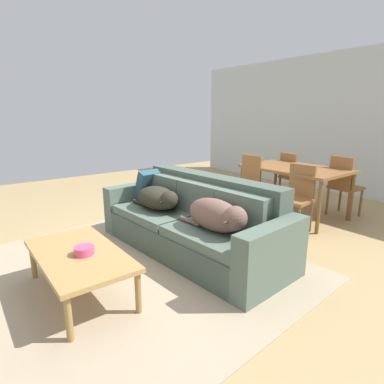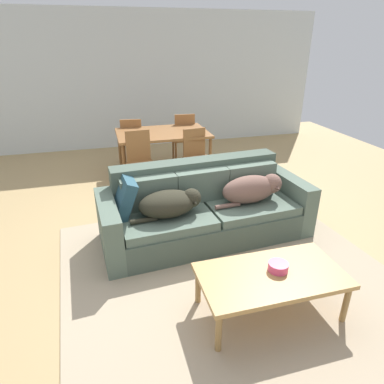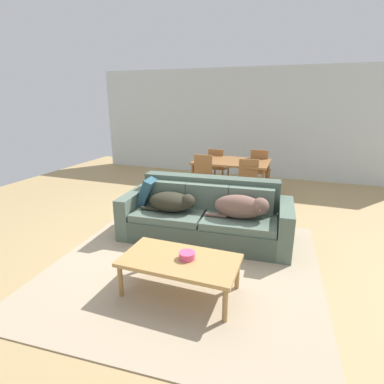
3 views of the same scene
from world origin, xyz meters
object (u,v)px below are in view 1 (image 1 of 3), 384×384
dog_on_right_cushion (218,215)px  dining_chair_near_right (297,195)px  dining_table (295,171)px  couch (194,223)px  coffee_table (79,257)px  dining_chair_near_left (246,183)px  dog_on_left_cushion (159,198)px  throw_pillow_by_left_arm (152,185)px  dining_chair_far_left (292,175)px  bowl_on_coffee_table (84,250)px  dining_chair_far_right (343,184)px

dog_on_right_cushion → dining_chair_near_right: 1.62m
dog_on_right_cushion → dining_table: size_ratio=0.56×
couch → coffee_table: size_ratio=2.05×
dining_chair_near_left → dog_on_left_cushion: bearing=-89.5°
dog_on_left_cushion → throw_pillow_by_left_arm: bearing=154.9°
dog_on_left_cushion → dining_chair_near_left: size_ratio=0.84×
throw_pillow_by_left_arm → dining_chair_far_left: dining_chair_far_left is taller
bowl_on_coffee_table → dining_chair_near_left: bearing=105.3°
dining_chair_near_left → throw_pillow_by_left_arm: bearing=-107.0°
dining_chair_near_left → coffee_table: bearing=-79.3°
couch → dog_on_right_cushion: (0.54, -0.13, 0.26)m
throw_pillow_by_left_arm → dining_chair_far_left: bearing=82.0°
dining_chair_near_left → dog_on_right_cushion: bearing=-58.7°
couch → dining_chair_near_right: size_ratio=2.73×
dining_table → throw_pillow_by_left_arm: bearing=-111.8°
dining_chair_near_right → dining_chair_far_right: bearing=79.4°
dining_chair_far_left → dining_chair_far_right: bearing=-174.4°
throw_pillow_by_left_arm → dog_on_right_cushion: bearing=-4.4°
dining_chair_near_left → dining_chair_far_left: 1.15m
dog_on_right_cushion → throw_pillow_by_left_arm: bearing=171.4°
dog_on_right_cushion → dining_chair_near_left: dining_chair_near_left is taller
couch → dog_on_left_cushion: size_ratio=3.14×
dining_table → couch: bearing=-87.4°
couch → dining_chair_near_left: bearing=106.4°
couch → dining_chair_near_right: bearing=72.8°
throw_pillow_by_left_arm → dining_chair_far_left: size_ratio=0.48×
dining_chair_far_left → dog_on_right_cushion: bearing=119.7°
dining_table → dog_on_right_cushion: bearing=-73.7°
dog_on_left_cushion → bowl_on_coffee_table: dog_on_left_cushion is taller
coffee_table → bowl_on_coffee_table: bearing=21.9°
couch → dining_chair_far_right: 2.59m
dog_on_right_cushion → coffee_table: dog_on_right_cushion is taller
bowl_on_coffee_table → coffee_table: bearing=-158.1°
dining_chair_near_left → dining_chair_far_right: size_ratio=0.99×
dining_table → dining_chair_far_right: dining_chair_far_right is taller
dining_chair_near_right → coffee_table: bearing=-101.0°
throw_pillow_by_left_arm → dining_chair_near_right: 1.95m
dog_on_left_cushion → dining_chair_near_left: (-0.11, 1.65, -0.05)m
coffee_table → dining_chair_near_right: size_ratio=1.33×
dining_chair_near_left → dining_chair_far_right: bearing=46.2°
dining_table → dining_chair_near_right: (0.43, -0.55, -0.20)m
dining_table → dog_on_left_cushion: bearing=-98.9°
coffee_table → dining_chair_near_right: (0.19, 2.84, 0.14)m
throw_pillow_by_left_arm → coffee_table: throw_pillow_by_left_arm is taller
coffee_table → dog_on_right_cushion: bearing=72.5°
dining_table → dining_chair_far_left: bearing=128.2°
bowl_on_coffee_table → dining_chair_far_left: dining_chair_far_left is taller
couch → dining_chair_far_left: bearing=97.5°
dog_on_left_cushion → dining_chair_near_right: dining_chair_near_right is taller
throw_pillow_by_left_arm → bowl_on_coffee_table: (1.13, -1.32, -0.18)m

